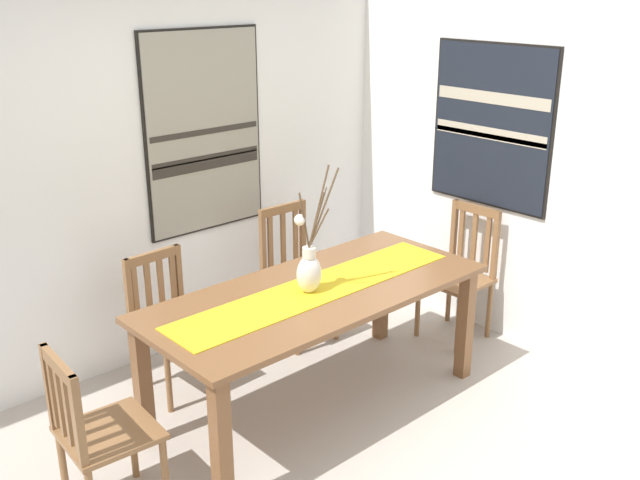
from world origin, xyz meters
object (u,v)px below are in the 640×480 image
Objects in this scene: chair_3 at (97,431)px; painting_on_side_wall at (492,126)px; chair_1 at (169,319)px; chair_2 at (295,273)px; dining_table at (317,306)px; painting_on_back_wall at (204,132)px; centerpiece_vase at (309,268)px; chair_0 at (461,272)px.

painting_on_side_wall is (3.02, 0.03, 1.03)m from chair_3.
chair_2 is (1.03, 0.01, 0.02)m from chair_1.
dining_table is 2.14× the size of chair_2.
chair_1 is 0.98× the size of chair_3.
painting_on_back_wall is 1.95m from painting_on_side_wall.
centerpiece_vase is 1.40m from chair_3.
chair_3 is at bearing -140.26° from painting_on_back_wall.
dining_table is at bearing 0.33° from chair_3.
centerpiece_vase is 1.09m from chair_2.
centerpiece_vase is at bearing -97.68° from painting_on_back_wall.
dining_table is 0.97m from chair_1.
dining_table is at bearing -122.93° from chair_2.
centerpiece_vase reaches higher than chair_0.
dining_table is 0.26m from centerpiece_vase.
chair_2 is 2.07m from chair_3.
chair_3 is 2.19m from painting_on_back_wall.
chair_1 is 0.91× the size of chair_2.
dining_table is 1.52× the size of painting_on_back_wall.
painting_on_side_wall is at bearing 0.51° from chair_3.
centerpiece_vase is 0.78× the size of chair_0.
chair_0 is 0.99× the size of chair_2.
chair_0 is 2.04m from painting_on_back_wall.
painting_on_side_wall is at bearing -19.98° from chair_1.
dining_table is 1.83m from painting_on_side_wall.
dining_table is at bearing -94.88° from painting_on_back_wall.
painting_on_side_wall is at bearing 0.69° from centerpiece_vase.
dining_table is 2.34× the size of chair_1.
painting_on_back_wall is at bearing 133.91° from chair_2.
chair_3 is 3.19m from painting_on_side_wall.
chair_3 is 0.66× the size of painting_on_back_wall.
centerpiece_vase is (-0.06, -0.00, 0.26)m from dining_table.
chair_0 is 1.04m from painting_on_side_wall.
painting_on_side_wall is at bearing -38.62° from painting_on_back_wall.
centerpiece_vase is 0.85× the size of chair_1.
chair_2 is (-0.88, 0.78, 0.00)m from chair_0.
chair_2 is at bearing 57.07° from dining_table.
dining_table is 2.30× the size of chair_3.
painting_on_back_wall is (1.49, 1.24, 1.01)m from chair_3.
painting_on_back_wall is at bearing 39.74° from chair_3.
painting_on_back_wall is 1.21× the size of painting_on_side_wall.
painting_on_side_wall reaches higher than chair_3.
chair_0 is 1.09× the size of chair_1.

